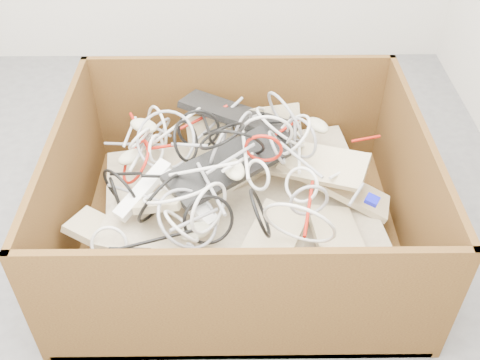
{
  "coord_description": "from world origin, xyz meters",
  "views": [
    {
      "loc": [
        0.25,
        -1.59,
        1.68
      ],
      "look_at": [
        0.27,
        -0.02,
        0.3
      ],
      "focal_mm": 41.51,
      "sensor_mm": 36.0,
      "label": 1
    }
  ],
  "objects_px": {
    "power_strip_left": "(143,190)",
    "power_strip_right": "(188,199)",
    "cardboard_box": "(235,215)",
    "vga_plug": "(372,200)"
  },
  "relations": [
    {
      "from": "cardboard_box",
      "to": "power_strip_right",
      "type": "relative_size",
      "value": 4.73
    },
    {
      "from": "power_strip_right",
      "to": "vga_plug",
      "type": "bearing_deg",
      "value": 45.16
    },
    {
      "from": "vga_plug",
      "to": "power_strip_right",
      "type": "bearing_deg",
      "value": -152.83
    },
    {
      "from": "cardboard_box",
      "to": "power_strip_right",
      "type": "xyz_separation_m",
      "value": [
        -0.17,
        -0.13,
        0.21
      ]
    },
    {
      "from": "cardboard_box",
      "to": "vga_plug",
      "type": "xyz_separation_m",
      "value": [
        0.48,
        -0.16,
        0.23
      ]
    },
    {
      "from": "power_strip_left",
      "to": "vga_plug",
      "type": "height_order",
      "value": "power_strip_left"
    },
    {
      "from": "cardboard_box",
      "to": "vga_plug",
      "type": "height_order",
      "value": "cardboard_box"
    },
    {
      "from": "power_strip_left",
      "to": "power_strip_right",
      "type": "bearing_deg",
      "value": -67.94
    },
    {
      "from": "cardboard_box",
      "to": "power_strip_left",
      "type": "xyz_separation_m",
      "value": [
        -0.33,
        -0.08,
        0.22
      ]
    },
    {
      "from": "power_strip_left",
      "to": "power_strip_right",
      "type": "distance_m",
      "value": 0.17
    }
  ]
}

